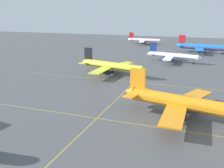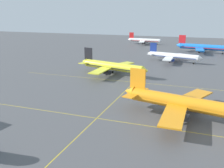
{
  "view_description": "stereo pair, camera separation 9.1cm",
  "coord_description": "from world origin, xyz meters",
  "px_view_note": "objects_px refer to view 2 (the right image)",
  "views": [
    {
      "loc": [
        27.19,
        -22.83,
        29.49
      ],
      "look_at": [
        -1.29,
        56.07,
        5.73
      ],
      "focal_mm": 40.98,
      "sensor_mm": 36.0,
      "label": 1
    },
    {
      "loc": [
        27.27,
        -22.8,
        29.49
      ],
      "look_at": [
        -1.29,
        56.07,
        5.73
      ],
      "focal_mm": 40.98,
      "sensor_mm": 36.0,
      "label": 2
    }
  ],
  "objects_px": {
    "airliner_far_left_stand": "(173,56)",
    "airliner_far_right_stand": "(202,47)",
    "airliner_third_row": "(112,66)",
    "airliner_distant_taxiway": "(144,40)",
    "airliner_second_row": "(186,103)"
  },
  "relations": [
    {
      "from": "airliner_far_left_stand",
      "to": "airliner_far_right_stand",
      "type": "bearing_deg",
      "value": 70.4
    },
    {
      "from": "airliner_far_right_stand",
      "to": "airliner_far_left_stand",
      "type": "bearing_deg",
      "value": -109.6
    },
    {
      "from": "airliner_far_left_stand",
      "to": "airliner_far_right_stand",
      "type": "height_order",
      "value": "airliner_far_right_stand"
    },
    {
      "from": "airliner_second_row",
      "to": "airliner_far_left_stand",
      "type": "height_order",
      "value": "airliner_second_row"
    },
    {
      "from": "airliner_far_left_stand",
      "to": "airliner_far_right_stand",
      "type": "xyz_separation_m",
      "value": [
        15.84,
        44.5,
        0.57
      ]
    },
    {
      "from": "airliner_third_row",
      "to": "airliner_far_right_stand",
      "type": "relative_size",
      "value": 0.95
    },
    {
      "from": "airliner_third_row",
      "to": "airliner_distant_taxiway",
      "type": "bearing_deg",
      "value": 95.75
    },
    {
      "from": "airliner_far_right_stand",
      "to": "airliner_distant_taxiway",
      "type": "relative_size",
      "value": 1.19
    },
    {
      "from": "airliner_far_left_stand",
      "to": "airliner_far_right_stand",
      "type": "relative_size",
      "value": 0.86
    },
    {
      "from": "airliner_third_row",
      "to": "airliner_far_left_stand",
      "type": "xyz_separation_m",
      "value": [
        24.05,
        42.69,
        -0.4
      ]
    },
    {
      "from": "airliner_far_right_stand",
      "to": "airliner_distant_taxiway",
      "type": "xyz_separation_m",
      "value": [
        -52.43,
        37.4,
        -0.66
      ]
    },
    {
      "from": "airliner_second_row",
      "to": "airliner_far_left_stand",
      "type": "relative_size",
      "value": 1.18
    },
    {
      "from": "airliner_far_left_stand",
      "to": "airliner_distant_taxiway",
      "type": "bearing_deg",
      "value": 114.07
    },
    {
      "from": "airliner_third_row",
      "to": "airliner_distant_taxiway",
      "type": "relative_size",
      "value": 1.13
    },
    {
      "from": "airliner_third_row",
      "to": "airliner_far_right_stand",
      "type": "height_order",
      "value": "airliner_far_right_stand"
    }
  ]
}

